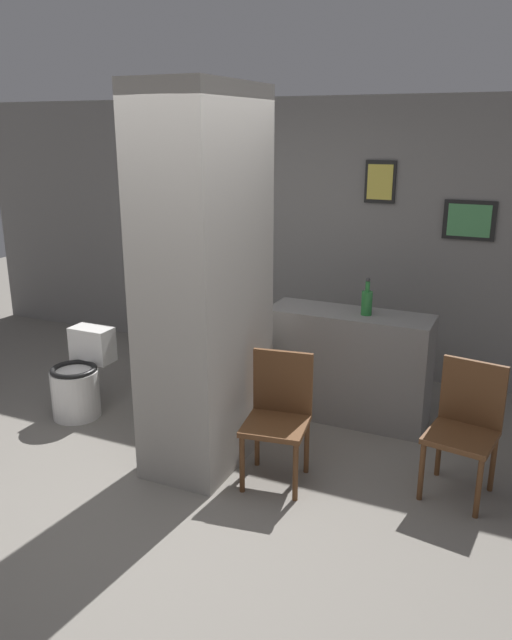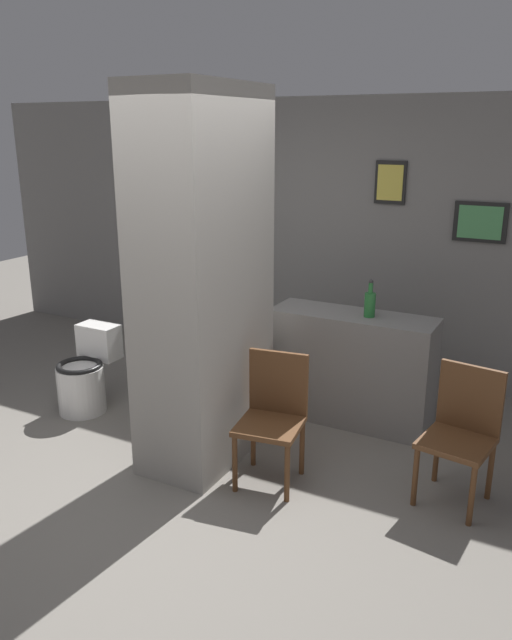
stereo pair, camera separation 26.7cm
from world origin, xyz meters
name	(u,v)px [view 2 (the right image)]	position (x,y,z in m)	size (l,w,h in m)	color
ground_plane	(164,483)	(0.00, 0.00, 0.00)	(14.00, 14.00, 0.00)	slate
wall_back	(318,236)	(0.00, 2.63, 1.30)	(8.00, 0.09, 2.60)	gray
pillar_center	(203,282)	(0.02, 0.51, 1.30)	(0.61, 1.03, 2.60)	gray
counter_shelf	(351,368)	(0.77, 1.53, 0.46)	(1.31, 0.44, 0.91)	gray
toilet	(86,376)	(-1.29, 0.66, 0.30)	(0.40, 0.56, 0.70)	white
chair_near_pillar	(273,413)	(0.61, 0.43, 0.49)	(0.47, 0.47, 0.88)	brown
chair_by_doorway	(462,429)	(1.78, 0.77, 0.49)	(0.47, 0.47, 0.88)	brown
bicycle	(219,362)	(-0.39, 1.38, 0.35)	(1.71, 0.42, 0.71)	black
bottle_tall	(370,303)	(0.90, 1.52, 1.02)	(0.09, 0.09, 0.30)	#267233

